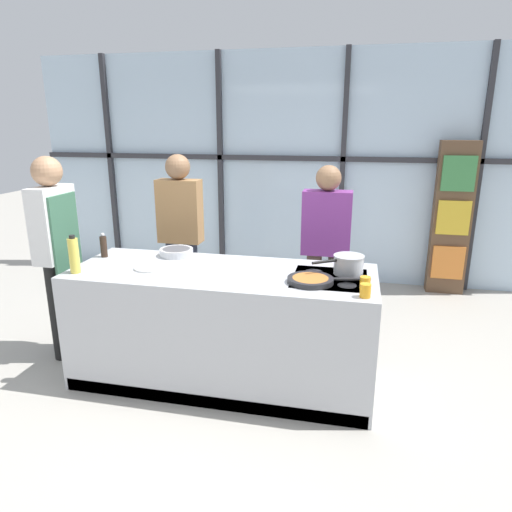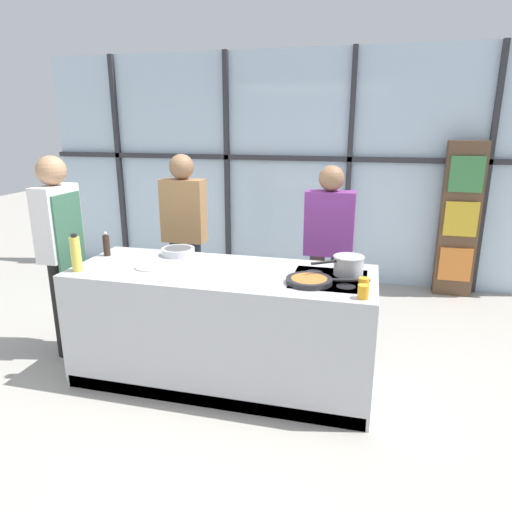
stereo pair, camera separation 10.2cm
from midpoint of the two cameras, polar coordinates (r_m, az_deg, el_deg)
The scene contains 15 objects.
ground_plane at distance 3.78m, azimuth -4.80°, elevation -14.88°, with size 18.00×18.00×0.00m, color #ADA89E.
back_window_wall at distance 5.81m, azimuth 2.55°, elevation 10.83°, with size 6.40×0.10×2.80m.
bookshelf at distance 5.72m, azimuth 22.79°, elevation 4.27°, with size 0.42×0.19×1.77m.
demo_island at distance 3.57m, azimuth -4.95°, elevation -8.72°, with size 2.27×0.85×0.90m.
chef at distance 4.13m, azimuth -24.29°, elevation 1.25°, with size 0.24×0.41×1.71m.
spectator_far_left at distance 4.50m, azimuth -10.05°, elevation 3.30°, with size 0.42×0.23×1.68m.
spectator_center_left at distance 4.19m, azimuth 8.02°, elevation 1.64°, with size 0.44×0.22×1.60m.
frying_pan at distance 3.15m, azimuth 6.04°, elevation -2.99°, with size 0.57×0.32×0.04m.
saucepan at distance 3.35m, azimuth 10.61°, elevation -1.01°, with size 0.36×0.29×0.14m.
white_plate at distance 3.55m, azimuth -13.75°, elevation -1.38°, with size 0.26×0.26×0.01m, color white.
mixing_bowl at distance 3.84m, azimuth -10.68°, elevation 0.52°, with size 0.27×0.27×0.06m.
oil_bottle at distance 3.58m, azimuth -22.56°, elevation 0.09°, with size 0.07×0.07×0.28m.
pepper_grinder at distance 3.94m, azimuth -19.22°, elevation 1.18°, with size 0.05×0.05×0.20m.
juice_glass_near at distance 2.94m, azimuth 12.54°, elevation -4.24°, with size 0.07×0.07×0.09m, color orange.
juice_glass_far at distance 3.07m, azimuth 12.55°, elevation -3.34°, with size 0.07×0.07×0.09m, color orange.
Camera 1 is at (0.94, -3.10, 1.95)m, focal length 32.00 mm.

